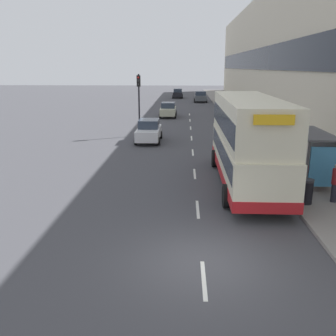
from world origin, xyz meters
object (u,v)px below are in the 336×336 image
Objects in this scene: pedestrian_2 at (335,183)px; litter_bin at (306,191)px; pedestrian_1 at (326,152)px; double_decker_bus_near at (248,140)px; car_1 at (178,93)px; traffic_light_far_kerb at (139,95)px; bus_shelter at (316,149)px; car_3 at (168,110)px; car_0 at (149,131)px; car_2 at (200,97)px.

pedestrian_2 is 1.31m from litter_bin.
pedestrian_1 is 1.77× the size of litter_bin.
double_decker_bus_near is 9.75× the size of litter_bin.
traffic_light_far_kerb is (-2.46, -40.23, 2.59)m from car_1.
car_3 is (-8.31, 26.04, -1.04)m from bus_shelter.
traffic_light_far_kerb is at bearing 122.50° from pedestrian_2.
car_2 reaches higher than car_0.
pedestrian_2 is at bearing 10.81° from litter_bin.
car_1 reaches higher than litter_bin.
car_3 is 2.33× the size of pedestrian_1.
bus_shelter reaches higher than pedestrian_2.
car_3 is (-0.59, -27.53, -0.02)m from car_1.
pedestrian_1 is (5.30, -42.52, 0.21)m from car_2.
pedestrian_1 is 15.98m from traffic_light_far_kerb.
pedestrian_1 reaches higher than car_0.
bus_shelter reaches higher than litter_bin.
car_0 is (-9.15, 10.95, -1.02)m from bus_shelter.
car_0 is at bearing -66.82° from traffic_light_far_kerb.
car_3 is at bearing 103.75° from litter_bin.
car_2 is 2.30× the size of pedestrian_2.
pedestrian_2 is at bearing -85.46° from car_2.
double_decker_bus_near reaches higher than litter_bin.
bus_shelter is at bearing -52.67° from traffic_light_far_kerb.
traffic_light_far_kerb is (-8.95, 16.24, 2.77)m from litter_bin.
traffic_light_far_kerb reaches higher than pedestrian_1.
car_1 is (-7.72, 53.57, -1.02)m from bus_shelter.
double_decker_bus_near is at bearing 125.49° from litter_bin.
car_2 is at bearing 93.04° from litter_bin.
double_decker_bus_near is (-3.30, 0.01, 0.41)m from bus_shelter.
litter_bin is (6.49, -56.48, -0.18)m from car_1.
pedestrian_2 is (0.02, -2.66, -0.89)m from bus_shelter.
double_decker_bus_near reaches higher than car_0.
double_decker_bus_near is 26.55m from car_3.
double_decker_bus_near is 15.05m from traffic_light_far_kerb.
traffic_light_far_kerb is at bearing 81.64° from car_3.
car_1 is 27.54m from car_3.
car_2 is at bearing 94.77° from bus_shelter.
bus_shelter is 0.97× the size of car_3.
car_1 is 0.91× the size of car_3.
pedestrian_2 reaches higher than car_0.
bus_shelter reaches higher than car_0.
litter_bin is at bearing 103.75° from car_3.
bus_shelter is 4.00× the size of litter_bin.
pedestrian_2 is at bearing -89.49° from bus_shelter.
car_1 is 51.70m from pedestrian_1.
pedestrian_1 is (10.67, -8.24, 0.24)m from car_0.
bus_shelter is at bearing 67.16° from litter_bin.
car_2 is 42.85m from pedestrian_1.
bus_shelter reaches higher than car_2.
pedestrian_2 reaches higher than car_1.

